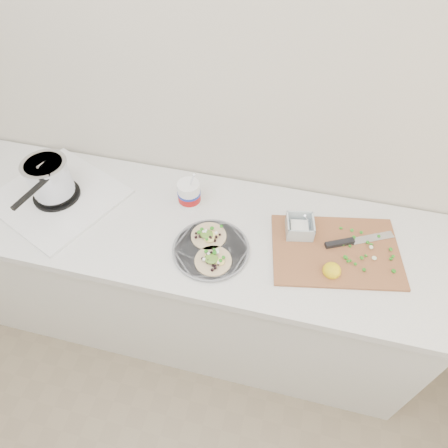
% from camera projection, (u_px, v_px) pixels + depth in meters
% --- Properties ---
extents(counter, '(2.44, 0.66, 0.90)m').
position_uv_depth(counter, '(174.00, 275.00, 2.07)').
color(counter, silver).
rests_on(counter, ground).
extents(stove, '(0.65, 0.63, 0.24)m').
position_uv_depth(stove, '(53.00, 185.00, 1.74)').
color(stove, silver).
rests_on(stove, counter).
extents(taco_plate, '(0.31, 0.31, 0.04)m').
position_uv_depth(taco_plate, '(211.00, 248.00, 1.60)').
color(taco_plate, slate).
rests_on(taco_plate, counter).
extents(tub, '(0.10, 0.10, 0.22)m').
position_uv_depth(tub, '(189.00, 193.00, 1.73)').
color(tub, white).
rests_on(tub, counter).
extents(cutboard, '(0.56, 0.44, 0.08)m').
position_uv_depth(cutboard, '(333.00, 246.00, 1.60)').
color(cutboard, brown).
rests_on(cutboard, counter).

